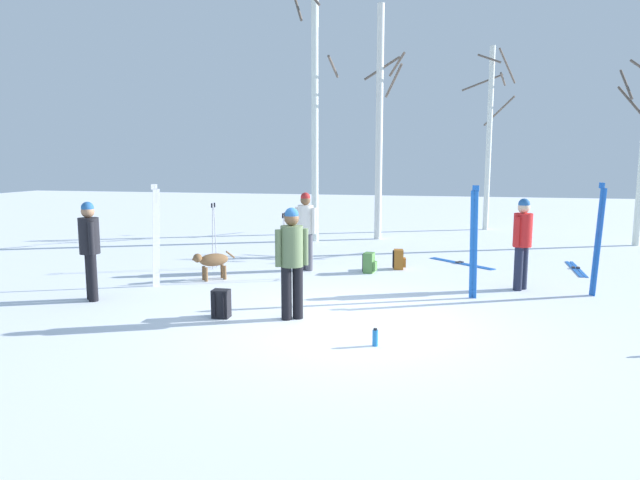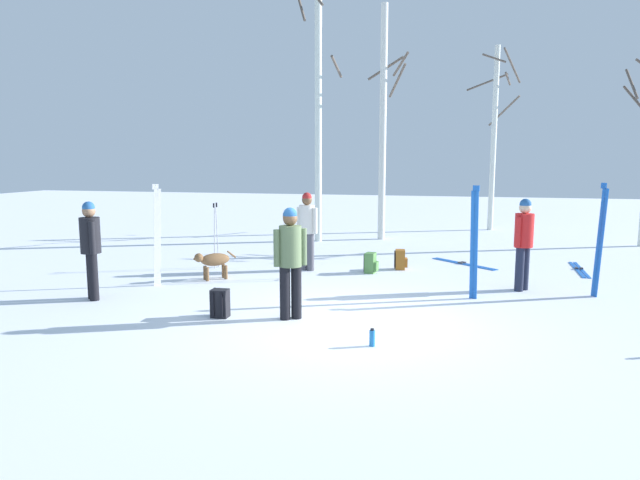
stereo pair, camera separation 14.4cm
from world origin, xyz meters
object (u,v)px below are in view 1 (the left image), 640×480
object	(u,v)px
birch_tree_2	(490,133)
ski_pair_planted_1	(474,243)
ski_pair_lying_1	(576,269)
water_bottle_1	(375,338)
ski_pair_planted_0	(156,236)
backpack_1	(399,260)
person_1	(305,226)
person_2	(522,238)
backpack_0	(221,304)
ski_poles_0	(214,234)
birch_tree_1	(380,121)
ski_poles_1	(284,244)
dog	(212,261)
birch_tree_0	(314,100)
ski_pair_planted_2	(598,240)
person_0	(90,244)
person_3	(292,256)
ski_pair_lying_0	(461,263)
backpack_2	(369,263)

from	to	relation	value
birch_tree_2	ski_pair_planted_1	bearing A→B (deg)	-94.81
ski_pair_lying_1	water_bottle_1	size ratio (longest dim) A/B	7.82
ski_pair_planted_0	backpack_1	world-z (taller)	ski_pair_planted_0
person_1	person_2	distance (m)	4.48
backpack_0	ski_poles_0	bearing A→B (deg)	114.79
water_bottle_1	birch_tree_1	world-z (taller)	birch_tree_1
person_2	ski_poles_1	bearing A→B (deg)	-178.23
person_1	ski_pair_planted_1	xyz separation A→B (m)	(3.48, -1.78, 0.01)
dog	birch_tree_1	size ratio (longest dim) A/B	0.10
ski_pair_planted_1	backpack_1	bearing A→B (deg)	122.20
ski_pair_lying_1	ski_pair_planted_1	bearing A→B (deg)	-126.41
ski_pair_lying_1	backpack_1	xyz separation A→B (m)	(-3.86, -0.86, 0.20)
person_2	backpack_0	bearing A→B (deg)	-147.68
person_2	birch_tree_0	bearing A→B (deg)	134.59
ski_pair_lying_1	backpack_1	world-z (taller)	backpack_1
ski_pair_planted_0	ski_pair_planted_2	distance (m)	8.09
person_2	ski_pair_lying_1	size ratio (longest dim) A/B	0.92
ski_pair_planted_0	person_2	bearing A→B (deg)	10.19
person_0	person_2	xyz separation A→B (m)	(7.35, 2.48, 0.00)
water_bottle_1	birch_tree_2	world-z (taller)	birch_tree_2
backpack_1	birch_tree_2	bearing A→B (deg)	73.39
person_0	backpack_0	distance (m)	2.77
ski_pair_planted_0	backpack_0	world-z (taller)	ski_pair_planted_0
person_3	ski_pair_lying_1	size ratio (longest dim) A/B	0.92
person_1	ski_pair_lying_0	world-z (taller)	person_1
ski_pair_planted_2	birch_tree_2	bearing A→B (deg)	97.63
ski_poles_1	birch_tree_0	bearing A→B (deg)	96.93
person_1	person_3	bearing A→B (deg)	-78.82
person_2	ski_pair_planted_2	xyz separation A→B (m)	(1.24, -0.24, 0.03)
person_2	ski_pair_planted_1	xyz separation A→B (m)	(-0.91, -0.86, 0.01)
person_0	backpack_1	xyz separation A→B (m)	(4.96, 3.98, -0.77)
ski_pair_planted_2	water_bottle_1	xyz separation A→B (m)	(-3.48, -3.57, -0.90)
person_2	person_3	bearing A→B (deg)	-142.15
dog	ski_pair_planted_1	bearing A→B (deg)	-4.29
ski_poles_0	backpack_2	xyz separation A→B (m)	(3.46, 0.26, -0.57)
person_3	backpack_2	distance (m)	3.91
birch_tree_2	ski_poles_1	bearing A→B (deg)	-115.42
ski_pair_lying_0	backpack_1	xyz separation A→B (m)	(-1.37, -0.98, 0.20)
ski_pair_planted_0	birch_tree_1	world-z (taller)	birch_tree_1
ski_pair_lying_0	birch_tree_1	size ratio (longest dim) A/B	0.22
person_2	backpack_1	xyz separation A→B (m)	(-2.40, 1.50, -0.77)
person_2	ski_pair_lying_0	size ratio (longest dim) A/B	1.15
ski_pair_planted_1	birch_tree_1	xyz separation A→B (m)	(-2.52, 7.05, 2.56)
ski_pair_planted_1	birch_tree_0	world-z (taller)	birch_tree_0
dog	backpack_1	size ratio (longest dim) A/B	1.60
ski_pair_planted_0	birch_tree_0	world-z (taller)	birch_tree_0
ski_pair_planted_2	backpack_2	size ratio (longest dim) A/B	4.61
birch_tree_2	person_2	bearing A→B (deg)	-89.70
person_0	dog	world-z (taller)	person_0
person_2	dog	size ratio (longest dim) A/B	2.44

